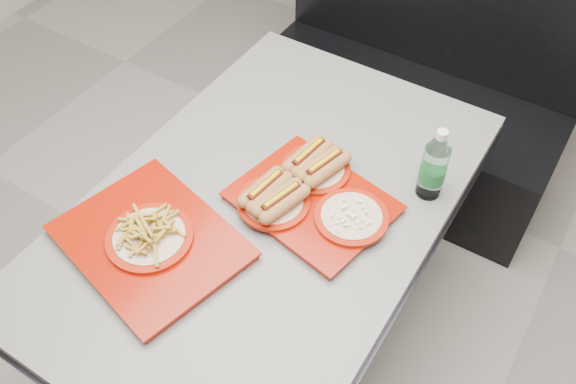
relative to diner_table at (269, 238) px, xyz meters
The scene contains 6 objects.
ground 0.58m from the diner_table, ahead, with size 6.00×6.00×0.00m, color #9C968B.
diner_table is the anchor object (origin of this frame).
booth_bench 1.11m from the diner_table, 90.00° to the left, with size 1.30×0.57×1.35m.
tray_near 0.23m from the diner_table, 33.95° to the left, with size 0.47×0.40×0.09m.
tray_far 0.39m from the diner_table, 121.54° to the right, with size 0.54×0.47×0.09m.
water_bottle 0.53m from the diner_table, 36.86° to the left, with size 0.07×0.07×0.23m.
Camera 1 is at (0.64, -0.91, 2.05)m, focal length 38.00 mm.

